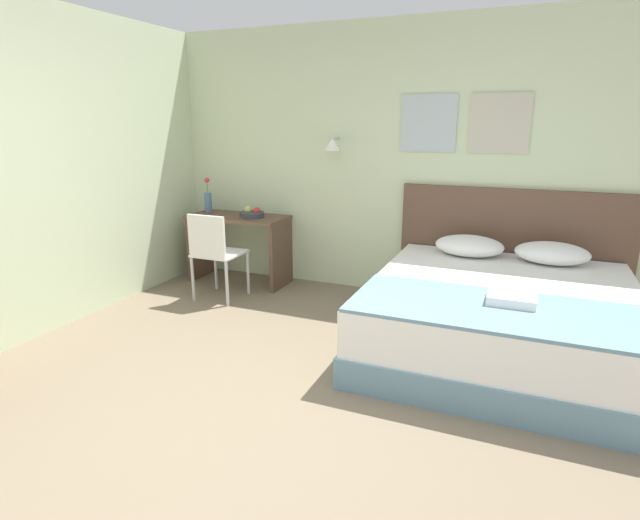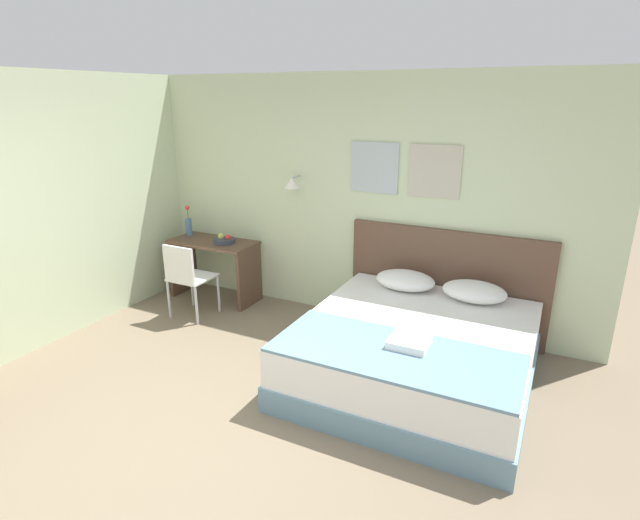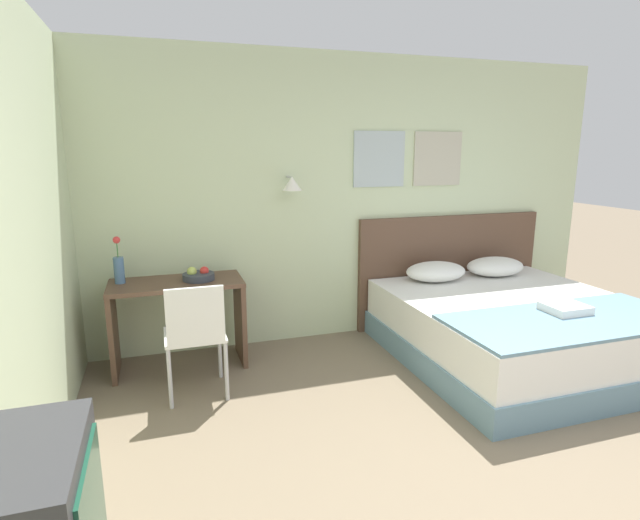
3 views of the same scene
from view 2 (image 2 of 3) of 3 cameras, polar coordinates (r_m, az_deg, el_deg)
The scene contains 12 objects.
ground_plane at distance 3.87m, azimuth -16.14°, elevation -21.03°, with size 24.00×24.00×0.00m, color #756651.
wall_back at distance 5.51m, azimuth 2.89°, elevation 6.96°, with size 5.48×0.31×2.65m.
bed at distance 4.51m, azimuth 10.73°, elevation -10.39°, with size 1.92×2.04×0.55m.
headboard at distance 5.32m, azimuth 14.11°, elevation -2.57°, with size 2.04×0.06×1.13m.
pillow_left at distance 5.11m, azimuth 9.72°, elevation -2.29°, with size 0.60×0.42×0.18m.
pillow_right at distance 4.97m, azimuth 17.22°, elevation -3.46°, with size 0.60×0.42×0.18m.
throw_blanket at distance 3.87m, azimuth 8.47°, elevation -10.49°, with size 1.87×0.81×0.02m.
folded_towel_near_foot at distance 3.96m, azimuth 10.16°, elevation -9.25°, with size 0.30×0.27×0.06m.
desk at distance 6.24m, azimuth -11.99°, elevation 0.10°, with size 1.06×0.51×0.74m.
desk_chair at distance 5.73m, azimuth -15.03°, elevation -1.61°, with size 0.43×0.43×0.87m.
fruit_bowl at distance 6.05m, azimuth -10.89°, elevation 2.26°, with size 0.26×0.26×0.11m.
flower_vase at distance 6.46m, azimuth -14.78°, elevation 3.93°, with size 0.08×0.08×0.38m.
Camera 2 is at (2.18, -2.11, 2.41)m, focal length 28.00 mm.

